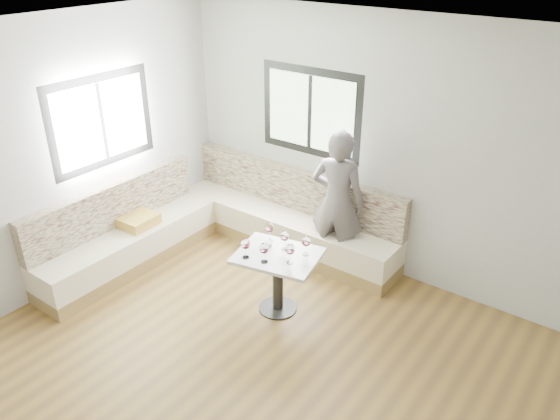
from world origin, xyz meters
name	(u,v)px	position (x,y,z in m)	size (l,w,h in m)	color
room	(220,241)	(-0.08, 0.08, 1.41)	(5.01, 5.01, 2.81)	brown
banquette	(218,228)	(-1.59, 1.63, 0.33)	(2.90, 2.80, 0.95)	olive
table	(278,268)	(-0.37, 1.17, 0.49)	(0.91, 0.78, 0.65)	black
person	(338,202)	(-0.32, 2.19, 0.82)	(0.60, 0.39, 1.65)	#595354
olive_ramekin	(267,244)	(-0.55, 1.23, 0.67)	(0.10, 0.10, 0.04)	white
wine_glass_a	(245,245)	(-0.58, 0.94, 0.79)	(0.09, 0.09, 0.20)	white
wine_glass_b	(264,249)	(-0.38, 0.98, 0.79)	(0.09, 0.09, 0.20)	white
wine_glass_c	(290,250)	(-0.18, 1.12, 0.79)	(0.09, 0.09, 0.20)	white
wine_glass_d	(285,237)	(-0.37, 1.28, 0.79)	(0.09, 0.09, 0.20)	white
wine_glass_e	(306,242)	(-0.15, 1.33, 0.79)	(0.09, 0.09, 0.20)	white
wine_glass_f	(270,228)	(-0.59, 1.33, 0.79)	(0.09, 0.09, 0.20)	white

